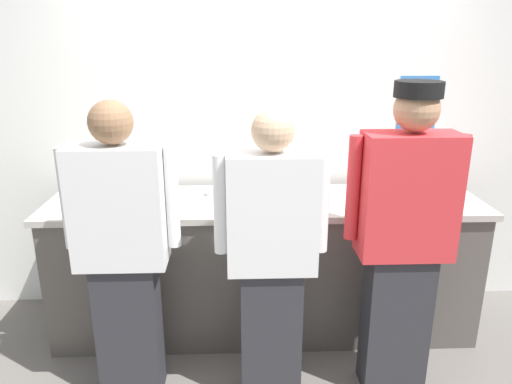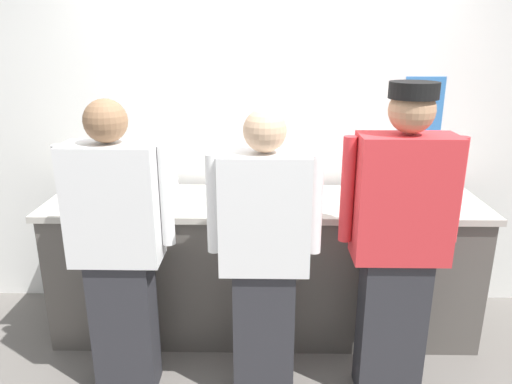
{
  "view_description": "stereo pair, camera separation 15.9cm",
  "coord_description": "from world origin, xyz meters",
  "px_view_note": "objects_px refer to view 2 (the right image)",
  "views": [
    {
      "loc": [
        -0.16,
        -2.58,
        1.94
      ],
      "look_at": [
        -0.06,
        0.32,
        1.0
      ],
      "focal_mm": 33.63,
      "sensor_mm": 36.0,
      "label": 1
    },
    {
      "loc": [
        -0.0,
        -2.58,
        1.94
      ],
      "look_at": [
        -0.06,
        0.32,
        1.0
      ],
      "focal_mm": 33.63,
      "sensor_mm": 36.0,
      "label": 2
    }
  ],
  "objects_px": {
    "chef_near_left": "(119,247)",
    "sheet_tray": "(404,199)",
    "chef_center": "(265,255)",
    "ramekin_orange_sauce": "(216,191)",
    "plate_stack_front": "(238,197)",
    "deli_cup": "(281,199)",
    "chef_far_right": "(400,240)",
    "plate_stack_rear": "(309,201)",
    "mixing_bowl_steel": "(152,189)",
    "ramekin_red_sauce": "(268,198)",
    "squeeze_bottle_primary": "(103,180)"
  },
  "relations": [
    {
      "from": "chef_center",
      "to": "ramekin_red_sauce",
      "type": "height_order",
      "value": "chef_center"
    },
    {
      "from": "sheet_tray",
      "to": "deli_cup",
      "type": "height_order",
      "value": "deli_cup"
    },
    {
      "from": "plate_stack_front",
      "to": "mixing_bowl_steel",
      "type": "distance_m",
      "value": 0.58
    },
    {
      "from": "ramekin_orange_sauce",
      "to": "deli_cup",
      "type": "xyz_separation_m",
      "value": [
        0.43,
        -0.23,
        0.02
      ]
    },
    {
      "from": "chef_far_right",
      "to": "sheet_tray",
      "type": "relative_size",
      "value": 3.3
    },
    {
      "from": "chef_near_left",
      "to": "sheet_tray",
      "type": "relative_size",
      "value": 3.15
    },
    {
      "from": "plate_stack_front",
      "to": "ramekin_orange_sauce",
      "type": "height_order",
      "value": "plate_stack_front"
    },
    {
      "from": "squeeze_bottle_primary",
      "to": "deli_cup",
      "type": "xyz_separation_m",
      "value": [
        1.19,
        -0.26,
        -0.04
      ]
    },
    {
      "from": "mixing_bowl_steel",
      "to": "sheet_tray",
      "type": "bearing_deg",
      "value": -0.63
    },
    {
      "from": "chef_near_left",
      "to": "squeeze_bottle_primary",
      "type": "bearing_deg",
      "value": 112.53
    },
    {
      "from": "chef_near_left",
      "to": "chef_far_right",
      "type": "distance_m",
      "value": 1.49
    },
    {
      "from": "chef_near_left",
      "to": "chef_center",
      "type": "distance_m",
      "value": 0.78
    },
    {
      "from": "sheet_tray",
      "to": "chef_far_right",
      "type": "bearing_deg",
      "value": -106.8
    },
    {
      "from": "plate_stack_front",
      "to": "plate_stack_rear",
      "type": "relative_size",
      "value": 1.16
    },
    {
      "from": "chef_center",
      "to": "chef_far_right",
      "type": "xyz_separation_m",
      "value": [
        0.71,
        0.04,
        0.08
      ]
    },
    {
      "from": "chef_far_right",
      "to": "ramekin_orange_sauce",
      "type": "height_order",
      "value": "chef_far_right"
    },
    {
      "from": "plate_stack_rear",
      "to": "ramekin_red_sauce",
      "type": "height_order",
      "value": "plate_stack_rear"
    },
    {
      "from": "chef_near_left",
      "to": "plate_stack_front",
      "type": "distance_m",
      "value": 0.81
    },
    {
      "from": "sheet_tray",
      "to": "chef_center",
      "type": "bearing_deg",
      "value": -143.88
    },
    {
      "from": "plate_stack_rear",
      "to": "deli_cup",
      "type": "xyz_separation_m",
      "value": [
        -0.17,
        -0.03,
        0.02
      ]
    },
    {
      "from": "ramekin_orange_sauce",
      "to": "plate_stack_front",
      "type": "bearing_deg",
      "value": -51.75
    },
    {
      "from": "squeeze_bottle_primary",
      "to": "mixing_bowl_steel",
      "type": "bearing_deg",
      "value": -19.22
    },
    {
      "from": "chef_center",
      "to": "mixing_bowl_steel",
      "type": "height_order",
      "value": "chef_center"
    },
    {
      "from": "mixing_bowl_steel",
      "to": "ramekin_red_sauce",
      "type": "relative_size",
      "value": 3.99
    },
    {
      "from": "chef_center",
      "to": "squeeze_bottle_primary",
      "type": "height_order",
      "value": "chef_center"
    },
    {
      "from": "chef_center",
      "to": "ramekin_orange_sauce",
      "type": "bearing_deg",
      "value": 113.21
    },
    {
      "from": "deli_cup",
      "to": "mixing_bowl_steel",
      "type": "bearing_deg",
      "value": 170.64
    },
    {
      "from": "plate_stack_front",
      "to": "squeeze_bottle_primary",
      "type": "relative_size",
      "value": 1.18
    },
    {
      "from": "chef_far_right",
      "to": "plate_stack_rear",
      "type": "relative_size",
      "value": 9.06
    },
    {
      "from": "chef_far_right",
      "to": "deli_cup",
      "type": "height_order",
      "value": "chef_far_right"
    },
    {
      "from": "chef_far_right",
      "to": "plate_stack_front",
      "type": "height_order",
      "value": "chef_far_right"
    },
    {
      "from": "chef_far_right",
      "to": "ramekin_orange_sauce",
      "type": "xyz_separation_m",
      "value": [
        -1.03,
        0.73,
        0.03
      ]
    },
    {
      "from": "plate_stack_rear",
      "to": "mixing_bowl_steel",
      "type": "distance_m",
      "value": 1.02
    },
    {
      "from": "ramekin_red_sauce",
      "to": "chef_far_right",
      "type": "bearing_deg",
      "value": -41.3
    },
    {
      "from": "chef_near_left",
      "to": "ramekin_orange_sauce",
      "type": "bearing_deg",
      "value": 57.68
    },
    {
      "from": "ramekin_orange_sauce",
      "to": "deli_cup",
      "type": "relative_size",
      "value": 1.14
    },
    {
      "from": "ramekin_red_sauce",
      "to": "ramekin_orange_sauce",
      "type": "bearing_deg",
      "value": 160.68
    },
    {
      "from": "plate_stack_rear",
      "to": "mixing_bowl_steel",
      "type": "bearing_deg",
      "value": 174.14
    },
    {
      "from": "chef_far_right",
      "to": "plate_stack_rear",
      "type": "height_order",
      "value": "chef_far_right"
    },
    {
      "from": "chef_far_right",
      "to": "mixing_bowl_steel",
      "type": "height_order",
      "value": "chef_far_right"
    },
    {
      "from": "deli_cup",
      "to": "chef_near_left",
      "type": "bearing_deg",
      "value": -151.22
    },
    {
      "from": "sheet_tray",
      "to": "deli_cup",
      "type": "relative_size",
      "value": 5.48
    },
    {
      "from": "plate_stack_front",
      "to": "sheet_tray",
      "type": "xyz_separation_m",
      "value": [
        1.06,
        0.08,
        -0.04
      ]
    },
    {
      "from": "ramekin_orange_sauce",
      "to": "deli_cup",
      "type": "bearing_deg",
      "value": -28.58
    },
    {
      "from": "plate_stack_front",
      "to": "plate_stack_rear",
      "type": "xyz_separation_m",
      "value": [
        0.45,
        -0.0,
        -0.02
      ]
    },
    {
      "from": "sheet_tray",
      "to": "ramekin_red_sauce",
      "type": "height_order",
      "value": "ramekin_red_sauce"
    },
    {
      "from": "ramekin_red_sauce",
      "to": "mixing_bowl_steel",
      "type": "bearing_deg",
      "value": 178.05
    },
    {
      "from": "chef_near_left",
      "to": "plate_stack_front",
      "type": "xyz_separation_m",
      "value": [
        0.61,
        0.52,
        0.11
      ]
    },
    {
      "from": "squeeze_bottle_primary",
      "to": "ramekin_orange_sauce",
      "type": "xyz_separation_m",
      "value": [
        0.76,
        -0.03,
        -0.06
      ]
    },
    {
      "from": "chef_center",
      "to": "deli_cup",
      "type": "relative_size",
      "value": 16.83
    }
  ]
}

